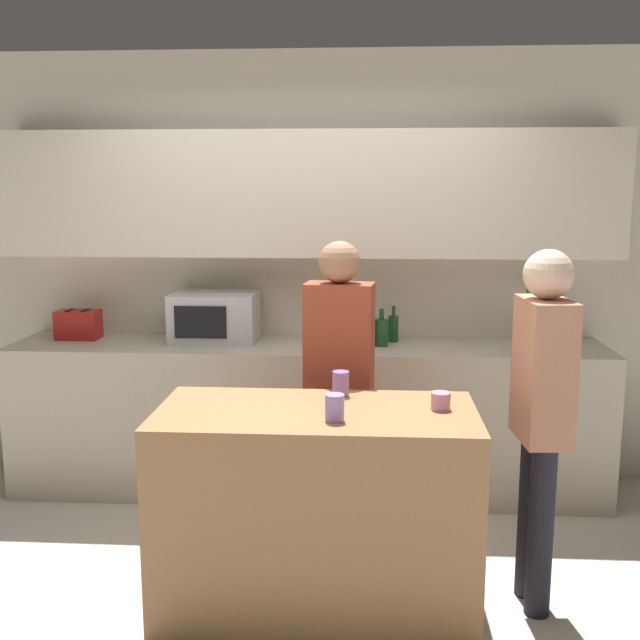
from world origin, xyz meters
name	(u,v)px	position (x,y,z in m)	size (l,w,h in m)	color
ground_plane	(282,611)	(0.00, 0.00, 0.00)	(14.00, 14.00, 0.00)	beige
back_wall	(310,240)	(0.00, 1.66, 1.54)	(6.40, 0.40, 2.70)	beige
back_counter	(307,417)	(0.00, 1.39, 0.46)	(3.60, 0.62, 0.93)	#B7AD99
kitchen_island	(316,510)	(0.15, 0.06, 0.46)	(1.39, 0.68, 0.92)	#996B42
microwave	(215,317)	(-0.58, 1.46, 1.08)	(0.52, 0.39, 0.30)	#B7BABC
toaster	(78,325)	(-1.45, 1.46, 1.02)	(0.26, 0.16, 0.18)	#B21E19
potted_plant	(536,313)	(1.38, 1.46, 1.12)	(0.14, 0.14, 0.39)	silver
bottle_0	(350,327)	(0.26, 1.44, 1.03)	(0.08, 0.08, 0.26)	silver
bottle_1	(365,328)	(0.35, 1.33, 1.04)	(0.08, 0.08, 0.30)	#472814
bottle_2	(381,332)	(0.45, 1.37, 1.01)	(0.08, 0.08, 0.23)	#194723
bottle_3	(393,328)	(0.52, 1.50, 1.01)	(0.06, 0.06, 0.22)	#194723
cup_0	(441,401)	(0.69, 0.10, 0.96)	(0.09, 0.09, 0.08)	#CB89AD
cup_1	(341,384)	(0.25, 0.29, 0.98)	(0.08, 0.08, 0.11)	#966BB9
cup_2	(335,408)	(0.24, -0.09, 0.97)	(0.08, 0.08, 0.11)	#9988D6
person_left	(339,370)	(0.22, 0.66, 0.95)	(0.36, 0.23, 1.61)	black
person_center	(542,401)	(1.12, 0.14, 0.95)	(0.22, 0.35, 1.61)	black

